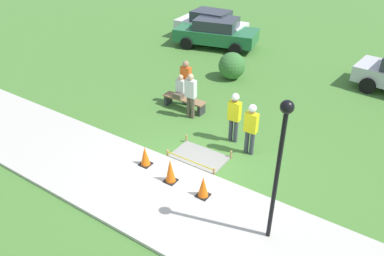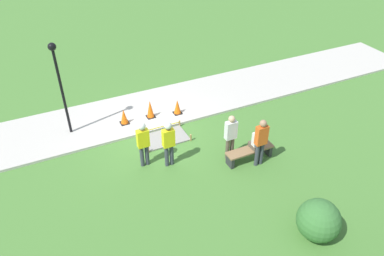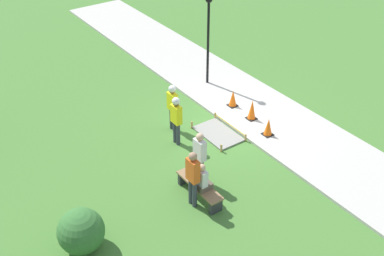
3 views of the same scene
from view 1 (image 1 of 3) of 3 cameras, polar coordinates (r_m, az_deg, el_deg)
The scene contains 16 objects.
ground_plane at distance 11.29m, azimuth 0.60°, elevation -6.48°, with size 60.00×60.00×0.00m, color #477A33.
sidewalk at distance 10.29m, azimuth -4.17°, elevation -10.65°, with size 28.00×3.09×0.10m.
wet_concrete_patch at distance 11.78m, azimuth 1.11°, elevation -4.43°, with size 1.74×1.09×0.28m.
traffic_cone_near_patch at distance 11.26m, azimuth -7.16°, elevation -4.25°, with size 0.34×0.34×0.63m.
traffic_cone_far_patch at distance 10.53m, azimuth -3.32°, elevation -6.50°, with size 0.34×0.34×0.76m.
traffic_cone_sidewalk_edge at distance 10.07m, azimuth 1.71°, elevation -8.93°, with size 0.34×0.34×0.64m.
park_bench at distance 14.39m, azimuth -1.18°, elevation 4.08°, with size 1.75×0.44×0.46m.
person_seated_on_bench at distance 14.32m, azimuth -1.78°, elevation 6.10°, with size 0.36×0.44×0.89m.
worker_supervisor at distance 12.14m, azimuth 6.48°, elevation 2.22°, with size 0.40×0.26×1.77m.
worker_assistant at distance 11.59m, azimuth 8.98°, elevation 0.44°, with size 0.40×0.25×1.75m.
bystander_in_orange_shirt at distance 14.41m, azimuth -0.93°, elevation 7.29°, with size 0.40×0.24×1.83m.
bystander_in_gray_shirt at distance 13.50m, azimuth -0.21°, elevation 5.31°, with size 0.40×0.23×1.75m.
lamppost_near at distance 7.90m, azimuth 13.29°, elevation -3.78°, with size 0.28×0.28×3.61m.
parked_car_green at distance 20.97m, azimuth 3.71°, elevation 14.34°, with size 4.70×2.90×1.55m.
parked_car_white at distance 22.17m, azimuth 2.89°, elevation 15.41°, with size 4.10×2.13×1.64m.
shrub_rounded_near at distance 17.03m, azimuth 6.10°, elevation 9.40°, with size 1.21×1.21×1.21m.
Camera 1 is at (4.82, -7.49, 6.93)m, focal length 35.00 mm.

